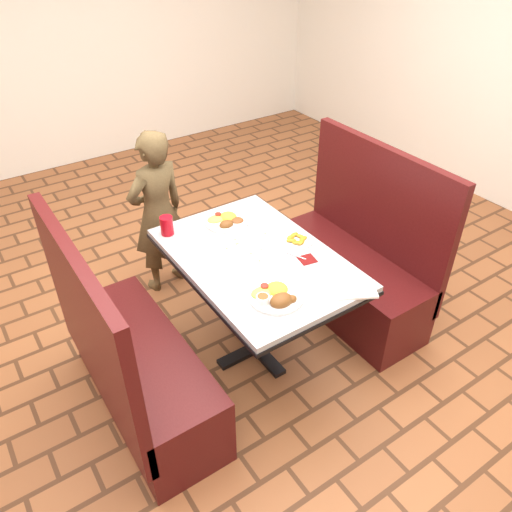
% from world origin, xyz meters
% --- Properties ---
extents(room, '(7.00, 7.04, 2.82)m').
position_xyz_m(room, '(0.00, 0.00, 1.91)').
color(room, '#9F5C34').
rests_on(room, ground).
extents(dining_table, '(0.81, 1.21, 0.75)m').
position_xyz_m(dining_table, '(0.00, 0.00, 0.65)').
color(dining_table, '#B4B6B9').
rests_on(dining_table, ground).
extents(booth_bench_left, '(0.47, 1.20, 1.17)m').
position_xyz_m(booth_bench_left, '(-0.80, 0.00, 0.33)').
color(booth_bench_left, '#4C1111').
rests_on(booth_bench_left, ground).
extents(booth_bench_right, '(0.47, 1.20, 1.17)m').
position_xyz_m(booth_bench_right, '(0.80, 0.00, 0.33)').
color(booth_bench_right, '#4C1111').
rests_on(booth_bench_right, ground).
extents(diner_person, '(0.49, 0.37, 1.22)m').
position_xyz_m(diner_person, '(-0.17, 0.97, 0.61)').
color(diner_person, brown).
rests_on(diner_person, ground).
extents(near_dinner_plate, '(0.28, 0.28, 0.09)m').
position_xyz_m(near_dinner_plate, '(-0.12, -0.36, 0.78)').
color(near_dinner_plate, white).
rests_on(near_dinner_plate, dining_table).
extents(far_dinner_plate, '(0.27, 0.27, 0.07)m').
position_xyz_m(far_dinner_plate, '(0.05, 0.40, 0.77)').
color(far_dinner_plate, white).
rests_on(far_dinner_plate, dining_table).
extents(plantain_plate, '(0.19, 0.19, 0.03)m').
position_xyz_m(plantain_plate, '(0.28, -0.01, 0.76)').
color(plantain_plate, white).
rests_on(plantain_plate, dining_table).
extents(maroon_napkin, '(0.11, 0.11, 0.00)m').
position_xyz_m(maroon_napkin, '(0.22, -0.19, 0.75)').
color(maroon_napkin, '#5E0E0E').
rests_on(maroon_napkin, dining_table).
extents(spoon_utensil, '(0.06, 0.12, 0.00)m').
position_xyz_m(spoon_utensil, '(0.19, -0.13, 0.75)').
color(spoon_utensil, silver).
rests_on(spoon_utensil, dining_table).
extents(red_tumbler, '(0.08, 0.08, 0.12)m').
position_xyz_m(red_tumbler, '(-0.31, 0.49, 0.81)').
color(red_tumbler, red).
rests_on(red_tumbler, dining_table).
extents(paper_napkin, '(0.27, 0.24, 0.01)m').
position_xyz_m(paper_napkin, '(0.26, -0.53, 0.76)').
color(paper_napkin, white).
rests_on(paper_napkin, dining_table).
extents(knife_utensil, '(0.05, 0.16, 0.00)m').
position_xyz_m(knife_utensil, '(-0.10, -0.33, 0.76)').
color(knife_utensil, silver).
rests_on(knife_utensil, dining_table).
extents(fork_utensil, '(0.04, 0.14, 0.00)m').
position_xyz_m(fork_utensil, '(-0.06, -0.38, 0.76)').
color(fork_utensil, silver).
rests_on(fork_utensil, dining_table).
extents(lettuce_shreds, '(0.28, 0.32, 0.00)m').
position_xyz_m(lettuce_shreds, '(0.04, 0.06, 0.75)').
color(lettuce_shreds, '#7AB146').
rests_on(lettuce_shreds, dining_table).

